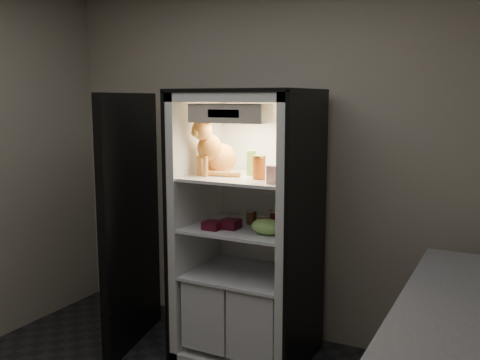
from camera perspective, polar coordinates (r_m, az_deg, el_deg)
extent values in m
plane|color=#AAA08E|center=(4.04, 3.61, 2.12)|extent=(3.60, 0.00, 3.60)
cube|color=white|center=(4.00, 2.80, -4.13)|extent=(0.85, 0.06, 1.85)
cube|color=white|center=(3.90, -4.46, -4.46)|extent=(0.06, 0.70, 1.85)
cube|color=white|center=(3.56, 6.46, -5.78)|extent=(0.06, 0.70, 1.85)
cube|color=white|center=(3.61, 0.77, 8.82)|extent=(0.85, 0.70, 0.06)
cube|color=white|center=(4.03, 0.71, -17.58)|extent=(0.85, 0.70, 0.06)
cube|color=black|center=(3.93, -4.99, -4.39)|extent=(0.02, 0.72, 1.87)
cube|color=black|center=(3.55, 7.09, -5.85)|extent=(0.02, 0.72, 1.87)
cube|color=black|center=(3.61, 0.77, 9.49)|extent=(0.90, 0.72, 0.02)
cube|color=white|center=(3.62, 0.54, 0.25)|extent=(0.73, 0.62, 0.02)
cube|color=white|center=(3.69, 0.53, -5.14)|extent=(0.73, 0.62, 0.02)
cube|color=white|center=(3.95, -1.81, -13.05)|extent=(0.34, 0.58, 0.48)
cube|color=white|center=(3.80, 2.95, -13.95)|extent=(0.34, 0.58, 0.48)
cube|color=white|center=(3.78, 0.52, -10.00)|extent=(0.73, 0.62, 0.02)
cube|color=beige|center=(3.40, -1.06, 7.14)|extent=(0.52, 0.18, 0.12)
cube|color=black|center=(3.32, -1.77, 7.10)|extent=(0.22, 0.01, 0.05)
cube|color=black|center=(3.98, -11.56, -4.38)|extent=(0.26, 0.86, 1.85)
cube|color=white|center=(4.04, -12.07, -9.70)|extent=(0.20, 0.63, 0.12)
cube|color=white|center=(3.91, -12.31, -2.74)|extent=(0.20, 0.63, 0.12)
cube|color=slate|center=(2.28, 22.89, -15.97)|extent=(0.62, 2.42, 0.06)
ellipsoid|color=#B46117|center=(3.74, -2.10, 2.28)|extent=(0.27, 0.31, 0.22)
ellipsoid|color=#B46117|center=(3.66, -3.28, 3.45)|extent=(0.21, 0.20, 0.19)
sphere|color=orange|center=(3.61, -4.09, 5.35)|extent=(0.17, 0.17, 0.14)
sphere|color=orange|center=(3.57, -4.77, 5.06)|extent=(0.07, 0.07, 0.06)
cone|color=orange|center=(3.64, -4.43, 6.45)|extent=(0.07, 0.07, 0.06)
cone|color=orange|center=(3.58, -3.53, 6.42)|extent=(0.07, 0.07, 0.06)
cylinder|color=#B46117|center=(3.65, -4.40, 1.53)|extent=(0.04, 0.04, 0.14)
cylinder|color=#B46117|center=(3.60, -3.69, 1.44)|extent=(0.04, 0.04, 0.14)
cylinder|color=#B46117|center=(3.61, -1.89, 0.67)|extent=(0.25, 0.07, 0.04)
cylinder|color=#268C3D|center=(3.66, 1.21, 1.73)|extent=(0.06, 0.06, 0.16)
cylinder|color=#268C3D|center=(3.66, 1.21, 3.06)|extent=(0.07, 0.07, 0.01)
cylinder|color=white|center=(3.68, 1.90, 1.35)|extent=(0.09, 0.09, 0.10)
cylinder|color=blue|center=(3.67, 1.90, 2.29)|extent=(0.09, 0.09, 0.02)
cylinder|color=maroon|center=(3.49, 2.04, 1.25)|extent=(0.09, 0.09, 0.14)
cylinder|color=gold|center=(3.48, 2.05, 2.50)|extent=(0.09, 0.09, 0.02)
cylinder|color=#A01515|center=(3.56, 5.38, 1.81)|extent=(0.12, 0.12, 0.20)
cylinder|color=white|center=(3.55, 5.40, 3.52)|extent=(0.13, 0.13, 0.02)
cube|color=white|center=(3.32, 3.54, 0.59)|extent=(0.07, 0.07, 0.11)
cylinder|color=black|center=(3.72, 3.69, -4.02)|extent=(0.06, 0.06, 0.11)
cylinder|color=#B2B2B2|center=(3.71, 3.70, -3.17)|extent=(0.06, 0.06, 0.00)
cylinder|color=black|center=(3.60, 3.73, -4.38)|extent=(0.06, 0.06, 0.12)
cylinder|color=#B2B2B2|center=(3.59, 3.74, -3.45)|extent=(0.07, 0.07, 0.00)
cylinder|color=black|center=(3.51, 2.43, -4.81)|extent=(0.06, 0.06, 0.11)
cylinder|color=#B2B2B2|center=(3.49, 2.44, -3.93)|extent=(0.06, 0.06, 0.00)
cylinder|color=#563218|center=(3.75, 1.22, -4.05)|extent=(0.07, 0.07, 0.09)
cylinder|color=#B2B2B2|center=(3.74, 1.22, -3.31)|extent=(0.07, 0.07, 0.01)
ellipsoid|color=#88C45B|center=(3.47, 2.84, -4.98)|extent=(0.21, 0.15, 0.10)
cube|color=#510D1B|center=(3.61, -2.95, -4.85)|extent=(0.11, 0.11, 0.06)
cube|color=#510D1B|center=(3.63, -1.05, -4.71)|extent=(0.12, 0.12, 0.06)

